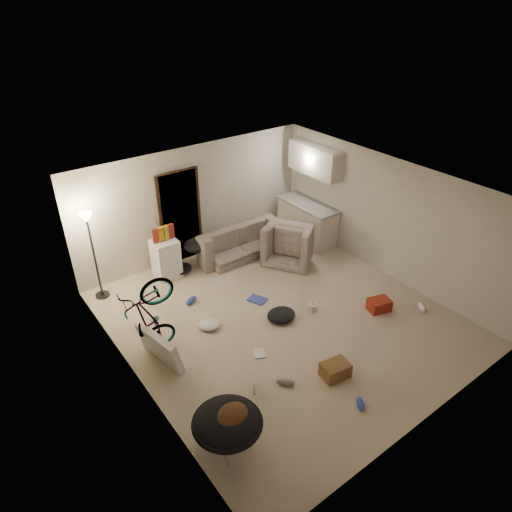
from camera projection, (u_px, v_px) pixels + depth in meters
floor at (281, 318)px, 8.46m from camera, size 5.50×6.00×0.02m
ceiling at (285, 192)px, 7.16m from camera, size 5.50×6.00×0.02m
wall_back at (194, 202)px, 9.88m from camera, size 5.50×0.02×2.50m
wall_front at (435, 361)px, 5.74m from camera, size 5.50×0.02×2.50m
wall_left at (131, 322)px, 6.40m from camera, size 0.02×6.00×2.50m
wall_right at (388, 218)px, 9.22m from camera, size 0.02×6.00×2.50m
doorway at (180, 217)px, 9.77m from camera, size 0.85×0.10×2.04m
door_trim at (181, 218)px, 9.75m from camera, size 0.97×0.04×2.10m
floor_lamp at (90, 238)px, 8.38m from camera, size 0.28×0.28×1.81m
kitchen_counter at (307, 222)px, 10.85m from camera, size 0.60×1.50×0.88m
counter_top at (308, 204)px, 10.61m from camera, size 0.64×1.54×0.04m
kitchen_uppers at (315, 160)px, 10.13m from camera, size 0.38×1.40×0.65m
sofa at (234, 242)px, 10.31m from camera, size 1.97×0.79×0.57m
armchair at (292, 243)px, 10.17m from camera, size 1.33×1.37×0.68m
bicycle at (152, 335)px, 7.43m from camera, size 1.66×0.89×0.91m
book_asset at (254, 396)px, 6.85m from camera, size 0.31×0.29×0.02m
mini_fridge at (166, 258)px, 9.48m from camera, size 0.50×0.50×0.83m
snack_box_0 at (155, 236)px, 9.09m from camera, size 0.11×0.09×0.30m
snack_box_1 at (161, 234)px, 9.15m from camera, size 0.11×0.09×0.30m
snack_box_2 at (166, 232)px, 9.21m from camera, size 0.12×0.10×0.30m
snack_box_3 at (171, 231)px, 9.27m from camera, size 0.11×0.08×0.30m
saucer_chair at (227, 427)px, 5.91m from camera, size 0.93×0.93×0.66m
hoodie at (232, 417)px, 5.81m from camera, size 0.54×0.47×0.22m
sofa_drape at (197, 245)px, 9.70m from camera, size 0.64×0.56×0.28m
tv_box at (159, 348)px, 7.31m from camera, size 0.42×0.97×0.63m
drink_case_a at (335, 370)px, 7.15m from camera, size 0.47×0.37×0.25m
drink_case_b at (379, 305)px, 8.60m from camera, size 0.47×0.40×0.23m
juicer at (312, 307)px, 8.57m from camera, size 0.17×0.17×0.24m
newspaper at (223, 283)px, 9.42m from camera, size 0.63×0.58×0.01m
book_blue at (257, 300)px, 8.91m from camera, size 0.36×0.40×0.03m
book_white at (259, 353)px, 7.63m from camera, size 0.27×0.29×0.02m
shoe_0 at (191, 300)px, 8.82m from camera, size 0.32×0.25×0.11m
shoe_2 at (360, 404)px, 6.67m from camera, size 0.25×0.28×0.10m
shoe_3 at (286, 382)px, 7.03m from camera, size 0.29×0.28×0.11m
shoe_4 at (421, 307)px, 8.64m from camera, size 0.27×0.31×0.11m
clothes_lump_a at (281, 315)px, 8.39m from camera, size 0.58×0.51×0.17m
clothes_lump_b at (182, 269)px, 9.76m from camera, size 0.61×0.58×0.15m
clothes_lump_c at (209, 325)px, 8.18m from camera, size 0.51×0.50×0.12m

